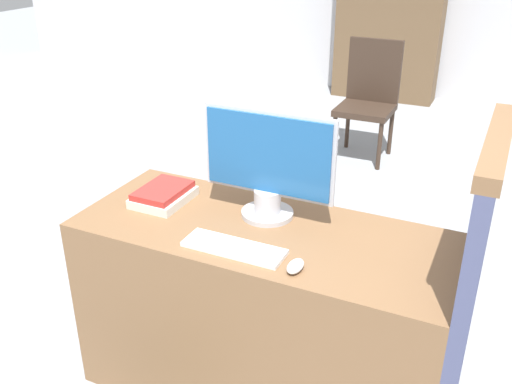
% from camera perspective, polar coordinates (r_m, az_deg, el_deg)
% --- Properties ---
extents(desk, '(1.44, 0.59, 0.78)m').
position_cam_1_polar(desk, '(2.35, 0.67, -12.04)').
color(desk, brown).
rests_on(desk, ground_plane).
extents(carrel_divider, '(0.07, 0.69, 1.25)m').
position_cam_1_polar(carrel_divider, '(2.11, 20.29, -10.53)').
color(carrel_divider, '#474C70').
rests_on(carrel_divider, ground_plane).
extents(monitor, '(0.53, 0.20, 0.43)m').
position_cam_1_polar(monitor, '(2.15, 1.21, 2.60)').
color(monitor, '#B7B7BC').
rests_on(monitor, desk).
extents(keyboard, '(0.37, 0.12, 0.02)m').
position_cam_1_polar(keyboard, '(2.01, -2.22, -5.61)').
color(keyboard, white).
rests_on(keyboard, desk).
extents(mouse, '(0.05, 0.09, 0.03)m').
position_cam_1_polar(mouse, '(1.90, 3.96, -7.41)').
color(mouse, silver).
rests_on(mouse, desk).
extents(book_stack, '(0.19, 0.25, 0.06)m').
position_cam_1_polar(book_stack, '(2.37, -9.25, -0.28)').
color(book_stack, silver).
rests_on(book_stack, desk).
extents(far_chair, '(0.44, 0.44, 0.96)m').
position_cam_1_polar(far_chair, '(4.86, 11.22, 9.48)').
color(far_chair, '#38281E').
rests_on(far_chair, ground_plane).
extents(bookshelf_far, '(1.12, 0.32, 1.96)m').
position_cam_1_polar(bookshelf_far, '(6.57, 13.32, 17.45)').
color(bookshelf_far, brown).
rests_on(bookshelf_far, ground_plane).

